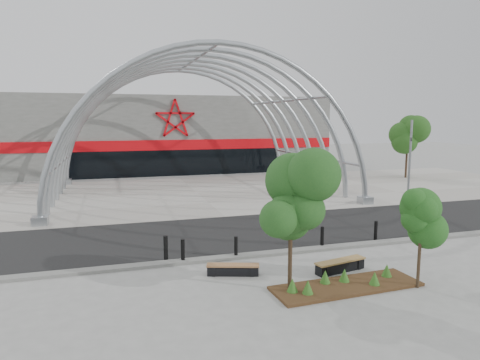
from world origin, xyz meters
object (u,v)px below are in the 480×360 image
at_px(street_tree_0, 291,199).
at_px(street_tree_1, 421,221).
at_px(bench_0, 233,270).
at_px(bollard_2, 236,247).
at_px(bench_1, 340,266).
at_px(signal_pole, 410,159).

height_order(street_tree_0, street_tree_1, street_tree_0).
relative_size(bench_0, bollard_2, 2.17).
relative_size(bench_0, bench_1, 0.90).
relative_size(signal_pole, bench_0, 2.87).
bearing_deg(bench_1, street_tree_1, -51.12).
xyz_separation_m(street_tree_1, bollard_2, (-5.02, 4.80, -1.87)).
distance_m(bench_0, bollard_2, 1.98).
height_order(signal_pole, bollard_2, signal_pole).
distance_m(bench_0, bench_1, 4.03).
bearing_deg(street_tree_1, bollard_2, 136.26).
bearing_deg(bench_0, signal_pole, 32.98).
height_order(street_tree_0, bench_0, street_tree_0).
height_order(signal_pole, bench_1, signal_pole).
distance_m(bench_1, bollard_2, 4.24).
relative_size(signal_pole, bench_1, 2.58).
distance_m(street_tree_1, bollard_2, 7.19).
distance_m(signal_pole, street_tree_0, 18.46).
distance_m(street_tree_1, bench_0, 6.74).
height_order(bench_0, bench_1, bench_1).
bearing_deg(bench_1, bollard_2, 141.04).
bearing_deg(signal_pole, bench_1, -136.71).
xyz_separation_m(signal_pole, street_tree_1, (-9.81, -13.00, -0.61)).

